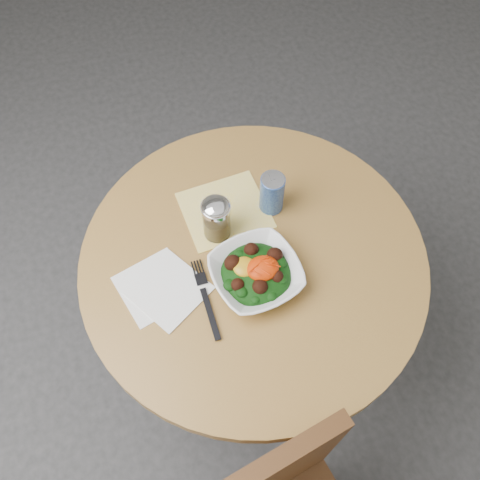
# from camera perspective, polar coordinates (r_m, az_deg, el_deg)

# --- Properties ---
(ground) EXTENTS (6.00, 6.00, 0.00)m
(ground) POSITION_cam_1_polar(r_m,az_deg,el_deg) (2.07, 0.99, -11.80)
(ground) COLOR #2C2C2F
(ground) RESTS_ON ground
(table) EXTENTS (0.90, 0.90, 0.75)m
(table) POSITION_cam_1_polar(r_m,az_deg,el_deg) (1.55, 1.29, -5.33)
(table) COLOR black
(table) RESTS_ON ground
(cloth_napkin) EXTENTS (0.23, 0.22, 0.00)m
(cloth_napkin) POSITION_cam_1_polar(r_m,az_deg,el_deg) (1.45, -1.61, 3.18)
(cloth_napkin) COLOR yellow
(cloth_napkin) RESTS_ON table
(paper_napkins) EXTENTS (0.25, 0.23, 0.00)m
(paper_napkins) POSITION_cam_1_polar(r_m,az_deg,el_deg) (1.35, -8.35, -5.15)
(paper_napkins) COLOR white
(paper_napkins) RESTS_ON table
(salad_bowl) EXTENTS (0.25, 0.25, 0.08)m
(salad_bowl) POSITION_cam_1_polar(r_m,az_deg,el_deg) (1.32, 1.71, -3.56)
(salad_bowl) COLOR white
(salad_bowl) RESTS_ON table
(fork) EXTENTS (0.03, 0.22, 0.00)m
(fork) POSITION_cam_1_polar(r_m,az_deg,el_deg) (1.33, -3.70, -5.99)
(fork) COLOR black
(fork) RESTS_ON table
(spice_shaker) EXTENTS (0.08, 0.08, 0.14)m
(spice_shaker) POSITION_cam_1_polar(r_m,az_deg,el_deg) (1.36, -2.54, 2.28)
(spice_shaker) COLOR silver
(spice_shaker) RESTS_ON table
(beverage_can) EXTENTS (0.06, 0.06, 0.12)m
(beverage_can) POSITION_cam_1_polar(r_m,az_deg,el_deg) (1.41, 3.43, 5.02)
(beverage_can) COLOR navy
(beverage_can) RESTS_ON table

